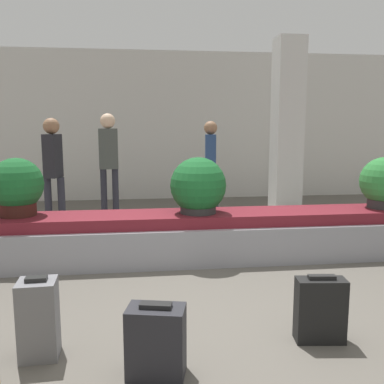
{
  "coord_description": "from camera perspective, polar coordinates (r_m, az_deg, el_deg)",
  "views": [
    {
      "loc": [
        -0.63,
        -3.23,
        1.6
      ],
      "look_at": [
        0.0,
        1.75,
        0.82
      ],
      "focal_mm": 40.0,
      "sensor_mm": 36.0,
      "label": 1
    }
  ],
  "objects": [
    {
      "name": "suitcase_1",
      "position": [
        3.26,
        -19.78,
        -15.62
      ],
      "size": [
        0.27,
        0.25,
        0.58
      ],
      "rotation": [
        0.0,
        0.0,
        0.05
      ],
      "color": "slate",
      "rests_on": "ground_plane"
    },
    {
      "name": "pillar",
      "position": [
        8.24,
        12.56,
        8.57
      ],
      "size": [
        0.5,
        0.5,
        3.2
      ],
      "color": "silver",
      "rests_on": "ground_plane"
    },
    {
      "name": "traveler_2",
      "position": [
        7.67,
        2.47,
        4.36
      ],
      "size": [
        0.31,
        0.34,
        1.69
      ],
      "rotation": [
        0.0,
        0.0,
        -1.68
      ],
      "color": "#282833",
      "rests_on": "ground_plane"
    },
    {
      "name": "potted_plant_1",
      "position": [
        5.29,
        -22.32,
        0.61
      ],
      "size": [
        0.6,
        0.6,
        0.67
      ],
      "color": "#381914",
      "rests_on": "carousel"
    },
    {
      "name": "carousel",
      "position": [
        5.19,
        0.0,
        -6.02
      ],
      "size": [
        8.5,
        0.8,
        0.57
      ],
      "color": "gray",
      "rests_on": "ground_plane"
    },
    {
      "name": "traveler_0",
      "position": [
        6.82,
        -18.03,
        3.6
      ],
      "size": [
        0.31,
        0.36,
        1.72
      ],
      "rotation": [
        0.0,
        0.0,
        -1.83
      ],
      "color": "#282833",
      "rests_on": "ground_plane"
    },
    {
      "name": "back_wall",
      "position": [
        9.47,
        -3.45,
        8.75
      ],
      "size": [
        18.0,
        0.06,
        3.2
      ],
      "color": "beige",
      "rests_on": "ground_plane"
    },
    {
      "name": "suitcase_3",
      "position": [
        3.44,
        16.73,
        -14.81
      ],
      "size": [
        0.38,
        0.2,
        0.51
      ],
      "rotation": [
        0.0,
        0.0,
        -0.12
      ],
      "color": "black",
      "rests_on": "ground_plane"
    },
    {
      "name": "ground_plane",
      "position": [
        3.65,
        3.61,
        -17.17
      ],
      "size": [
        18.0,
        18.0,
        0.0
      ],
      "primitive_type": "plane",
      "color": "#59544C"
    },
    {
      "name": "potted_plant_0",
      "position": [
        5.05,
        0.82,
        0.67
      ],
      "size": [
        0.66,
        0.66,
        0.67
      ],
      "color": "#2D2D2D",
      "rests_on": "carousel"
    },
    {
      "name": "suitcase_2",
      "position": [
        2.91,
        -4.8,
        -19.23
      ],
      "size": [
        0.41,
        0.3,
        0.49
      ],
      "rotation": [
        0.0,
        0.0,
        -0.23
      ],
      "color": "#232328",
      "rests_on": "ground_plane"
    },
    {
      "name": "traveler_1",
      "position": [
        7.51,
        -11.05,
        4.82
      ],
      "size": [
        0.33,
        0.25,
        1.81
      ],
      "rotation": [
        0.0,
        0.0,
        0.04
      ],
      "color": "#282833",
      "rests_on": "ground_plane"
    }
  ]
}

